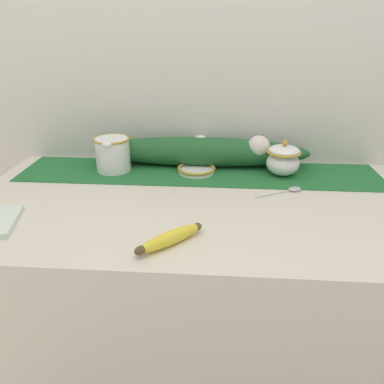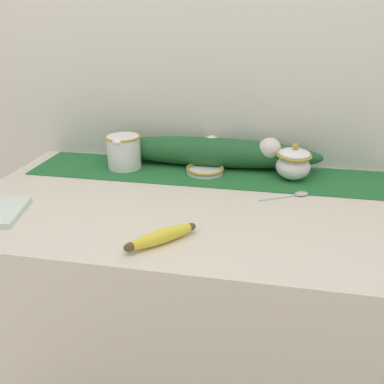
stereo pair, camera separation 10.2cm
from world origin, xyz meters
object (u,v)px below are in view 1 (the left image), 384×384
cream_pitcher (113,153)px  banana (170,238)px  sugar_bowl (283,160)px  spoon (292,190)px  small_dish (196,169)px

cream_pitcher → banana: cream_pitcher is taller
sugar_bowl → banana: size_ratio=0.79×
banana → spoon: size_ratio=1.00×
sugar_bowl → spoon: 0.14m
spoon → cream_pitcher: bearing=139.7°
cream_pitcher → small_dish: size_ratio=1.09×
cream_pitcher → sugar_bowl: (0.58, -0.00, -0.01)m
sugar_bowl → small_dish: sugar_bowl is taller
cream_pitcher → sugar_bowl: bearing=-0.1°
spoon → sugar_bowl: bearing=68.3°
spoon → small_dish: bearing=129.1°
cream_pitcher → small_dish: bearing=-0.2°
banana → small_dish: bearing=85.9°
small_dish → spoon: bearing=-23.0°
cream_pitcher → small_dish: cream_pitcher is taller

